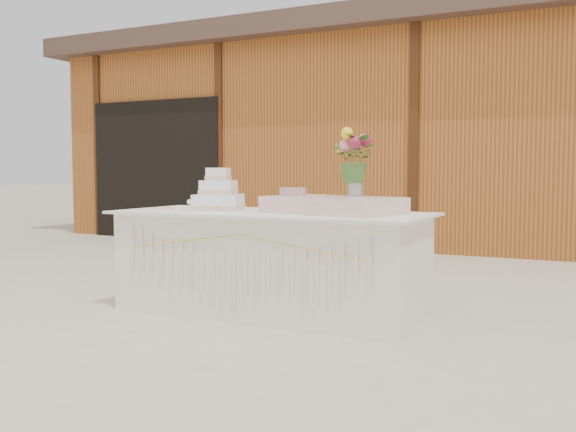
# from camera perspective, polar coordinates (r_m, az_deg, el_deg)

# --- Properties ---
(ground) EXTENTS (80.00, 80.00, 0.00)m
(ground) POSITION_cam_1_polar(r_m,az_deg,el_deg) (4.95, -1.56, -8.56)
(ground) COLOR beige
(ground) RESTS_ON ground
(barn) EXTENTS (12.60, 4.60, 3.30)m
(barn) POSITION_cam_1_polar(r_m,az_deg,el_deg) (10.53, 13.99, 7.15)
(barn) COLOR #AB5824
(barn) RESTS_ON ground
(cake_table) EXTENTS (2.40, 1.00, 0.77)m
(cake_table) POSITION_cam_1_polar(r_m,az_deg,el_deg) (4.88, -1.60, -4.13)
(cake_table) COLOR white
(cake_table) RESTS_ON ground
(wedding_cake) EXTENTS (0.47, 0.47, 0.33)m
(wedding_cake) POSITION_cam_1_polar(r_m,az_deg,el_deg) (5.14, -6.19, 1.82)
(wedding_cake) COLOR white
(wedding_cake) RESTS_ON cake_table
(pink_cake_stand) EXTENTS (0.25, 0.25, 0.18)m
(pink_cake_stand) POSITION_cam_1_polar(r_m,az_deg,el_deg) (4.77, 0.44, 1.55)
(pink_cake_stand) COLOR white
(pink_cake_stand) RESTS_ON cake_table
(satin_runner) EXTENTS (1.08, 0.81, 0.12)m
(satin_runner) POSITION_cam_1_polar(r_m,az_deg,el_deg) (4.67, 3.97, 0.98)
(satin_runner) COLOR beige
(satin_runner) RESTS_ON cake_table
(flower_vase) EXTENTS (0.11, 0.11, 0.15)m
(flower_vase) POSITION_cam_1_polar(r_m,az_deg,el_deg) (4.65, 6.01, 2.63)
(flower_vase) COLOR #ADADB1
(flower_vase) RESTS_ON satin_runner
(bouquet) EXTENTS (0.33, 0.29, 0.34)m
(bouquet) POSITION_cam_1_polar(r_m,az_deg,el_deg) (4.65, 6.03, 5.67)
(bouquet) COLOR #3F6829
(bouquet) RESTS_ON flower_vase
(loose_flowers) EXTENTS (0.22, 0.35, 0.02)m
(loose_flowers) POSITION_cam_1_polar(r_m,az_deg,el_deg) (5.38, -10.84, 0.75)
(loose_flowers) COLOR pink
(loose_flowers) RESTS_ON cake_table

